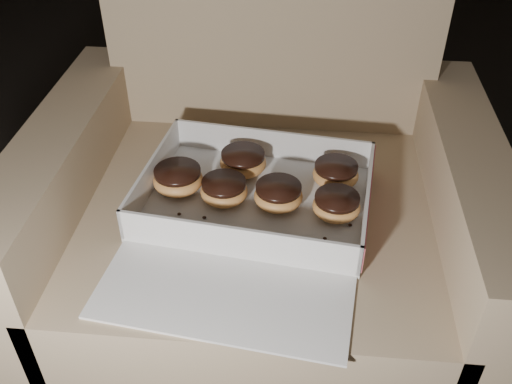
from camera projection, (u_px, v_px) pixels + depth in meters
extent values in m
plane|color=black|center=(405.00, 286.00, 1.45)|extent=(4.50, 4.50, 0.00)
cube|color=tan|center=(259.00, 271.00, 1.22)|extent=(0.70, 0.70, 0.41)
cube|color=tan|center=(274.00, 8.00, 1.19)|extent=(0.70, 0.14, 0.50)
cube|color=tan|center=(82.00, 236.00, 1.20)|extent=(0.12, 0.70, 0.54)
cube|color=tan|center=(445.00, 260.00, 1.15)|extent=(0.12, 0.70, 0.54)
cube|color=silver|center=(256.00, 202.00, 1.07)|extent=(0.44, 0.36, 0.01)
cube|color=silver|center=(272.00, 144.00, 1.17)|extent=(0.41, 0.06, 0.06)
cube|color=silver|center=(236.00, 242.00, 0.93)|extent=(0.41, 0.06, 0.06)
cube|color=silver|center=(153.00, 173.00, 1.08)|extent=(0.04, 0.31, 0.06)
cube|color=silver|center=(366.00, 202.00, 1.02)|extent=(0.04, 0.31, 0.06)
cube|color=#BE4C59|center=(369.00, 203.00, 1.02)|extent=(0.04, 0.30, 0.05)
cube|color=silver|center=(223.00, 297.00, 0.89)|extent=(0.42, 0.22, 0.01)
ellipsoid|color=#E2A04F|center=(336.00, 206.00, 1.02)|extent=(0.09, 0.09, 0.04)
cylinder|color=black|center=(337.00, 198.00, 1.01)|extent=(0.08, 0.08, 0.01)
ellipsoid|color=#E2A04F|center=(336.00, 175.00, 1.10)|extent=(0.09, 0.09, 0.04)
cylinder|color=black|center=(336.00, 167.00, 1.09)|extent=(0.08, 0.08, 0.01)
ellipsoid|color=#E2A04F|center=(224.00, 191.00, 1.06)|extent=(0.09, 0.09, 0.04)
cylinder|color=black|center=(224.00, 183.00, 1.05)|extent=(0.08, 0.08, 0.01)
ellipsoid|color=#E2A04F|center=(278.00, 196.00, 1.05)|extent=(0.09, 0.09, 0.04)
cylinder|color=black|center=(279.00, 188.00, 1.03)|extent=(0.08, 0.08, 0.01)
ellipsoid|color=#E2A04F|center=(243.00, 163.00, 1.13)|extent=(0.09, 0.09, 0.04)
cylinder|color=black|center=(243.00, 155.00, 1.12)|extent=(0.09, 0.09, 0.01)
ellipsoid|color=#E2A04F|center=(178.00, 180.00, 1.08)|extent=(0.09, 0.09, 0.05)
cylinder|color=black|center=(177.00, 172.00, 1.07)|extent=(0.09, 0.09, 0.01)
ellipsoid|color=black|center=(325.00, 238.00, 0.98)|extent=(0.01, 0.01, 0.00)
ellipsoid|color=black|center=(229.00, 244.00, 0.97)|extent=(0.01, 0.01, 0.00)
ellipsoid|color=black|center=(204.00, 217.00, 1.03)|extent=(0.01, 0.01, 0.00)
ellipsoid|color=black|center=(350.00, 225.00, 1.01)|extent=(0.01, 0.01, 0.00)
ellipsoid|color=black|center=(179.00, 214.00, 1.03)|extent=(0.01, 0.01, 0.00)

